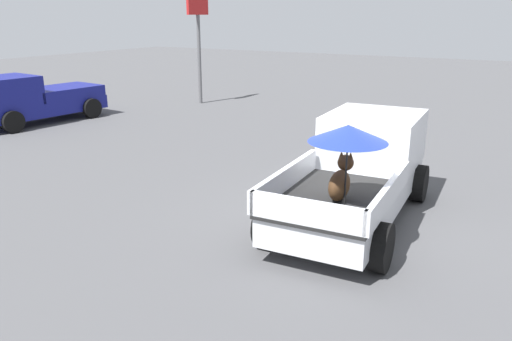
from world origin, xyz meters
TOP-DOWN VIEW (x-y plane):
  - ground_plane at (0.00, 0.00)m, footprint 80.00×80.00m
  - pickup_truck_main at (0.42, 0.02)m, footprint 5.16×2.52m
  - pickup_truck_red at (2.88, 13.45)m, footprint 4.95×2.53m
  - motel_sign at (9.50, 10.73)m, footprint 1.40×0.16m

SIDE VIEW (x-z plane):
  - ground_plane at x=0.00m, z-range 0.00..0.00m
  - pickup_truck_red at x=2.88m, z-range -0.03..1.77m
  - pickup_truck_main at x=0.42m, z-range -0.14..2.08m
  - motel_sign at x=9.50m, z-range 0.99..5.74m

